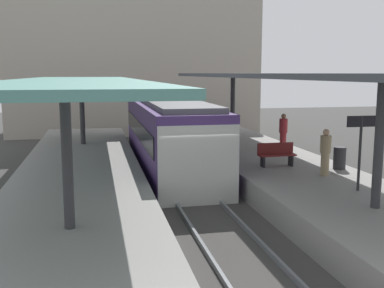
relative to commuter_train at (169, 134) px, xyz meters
The scene contains 15 objects.
ground_plane 5.16m from the commuter_train, 90.00° to the right, with size 80.00×80.00×0.00m, color #383835.
platform_left 6.29m from the commuter_train, 128.02° to the right, with size 4.40×28.00×1.00m, color gray.
platform_right 6.29m from the commuter_train, 51.98° to the right, with size 4.40×28.00×1.00m, color gray.
track_ballast 5.12m from the commuter_train, 90.00° to the right, with size 3.20×28.00×0.20m, color #423F3D.
rail_near_side 5.12m from the commuter_train, 98.43° to the right, with size 0.08×28.00×0.14m, color slate.
rail_far_side 5.12m from the commuter_train, 81.57° to the right, with size 0.08×28.00×0.14m, color slate.
commuter_train is the anchor object (origin of this frame).
canopy_left 5.66m from the commuter_train, 137.69° to the right, with size 4.18×21.00×3.21m.
canopy_right 5.74m from the commuter_train, 42.31° to the right, with size 4.18×21.00×3.41m.
platform_bench 5.40m from the commuter_train, 51.71° to the right, with size 1.40×0.41×0.86m.
platform_sign 9.25m from the commuter_train, 62.08° to the right, with size 0.90×0.08×2.21m.
litter_bin 7.48m from the commuter_train, 43.99° to the right, with size 0.44×0.44×0.80m, color #2D2D30.
passenger_near_bench 5.04m from the commuter_train, 14.47° to the right, with size 0.36×0.36×1.67m.
passenger_mid_platform 7.45m from the commuter_train, 54.33° to the right, with size 0.36×0.36×1.58m.
station_building_backdrop 15.60m from the commuter_train, 90.82° to the left, with size 18.00×6.00×11.00m, color #A89E8E.
Camera 1 is at (-3.16, -15.05, 4.42)m, focal length 42.81 mm.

